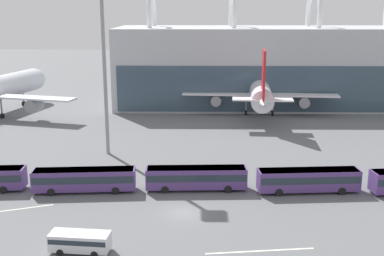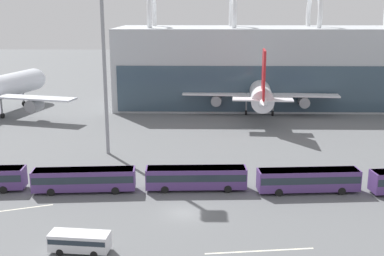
% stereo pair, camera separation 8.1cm
% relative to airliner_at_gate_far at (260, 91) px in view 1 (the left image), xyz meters
% --- Properties ---
extents(ground_plane, '(440.00, 440.00, 0.00)m').
position_rel_airliner_at_gate_far_xyz_m(ground_plane, '(-15.05, -52.98, -5.45)').
color(ground_plane, slate).
extents(airliner_at_gate_far, '(34.20, 35.18, 15.48)m').
position_rel_airliner_at_gate_far_xyz_m(airliner_at_gate_far, '(0.00, 0.00, 0.00)').
color(airliner_at_gate_far, white).
rests_on(airliner_at_gate_far, ground_plane).
extents(shuttle_bus_1, '(13.28, 3.55, 3.05)m').
position_rel_airliner_at_gate_far_xyz_m(shuttle_bus_1, '(-28.13, -46.52, -3.64)').
color(shuttle_bus_1, '#56387A').
rests_on(shuttle_bus_1, ground_plane).
extents(shuttle_bus_2, '(13.22, 3.09, 3.05)m').
position_rel_airliner_at_gate_far_xyz_m(shuttle_bus_2, '(-13.63, -45.56, -3.64)').
color(shuttle_bus_2, '#56387A').
rests_on(shuttle_bus_2, ground_plane).
extents(shuttle_bus_3, '(13.28, 3.52, 3.05)m').
position_rel_airliner_at_gate_far_xyz_m(shuttle_bus_3, '(0.87, -46.14, -3.64)').
color(shuttle_bus_3, '#56387A').
rests_on(shuttle_bus_3, ground_plane).
extents(service_van_foreground, '(6.03, 2.57, 2.01)m').
position_rel_airliner_at_gate_far_xyz_m(service_van_foreground, '(-24.85, -62.33, -4.25)').
color(service_van_foreground, silver).
rests_on(service_van_foreground, ground_plane).
extents(floodlight_mast, '(2.75, 2.75, 31.89)m').
position_rel_airliner_at_gate_far_xyz_m(floodlight_mast, '(-28.22, -29.67, 15.59)').
color(floodlight_mast, gray).
rests_on(floodlight_mast, ground_plane).
extents(lane_stripe_0, '(7.91, 3.16, 0.01)m').
position_rel_airliner_at_gate_far_xyz_m(lane_stripe_0, '(-34.93, -52.27, -5.45)').
color(lane_stripe_0, silver).
rests_on(lane_stripe_0, ground_plane).
extents(lane_stripe_1, '(10.88, 1.57, 0.01)m').
position_rel_airliner_at_gate_far_xyz_m(lane_stripe_1, '(-7.20, -61.85, -5.45)').
color(lane_stripe_1, silver).
rests_on(lane_stripe_1, ground_plane).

